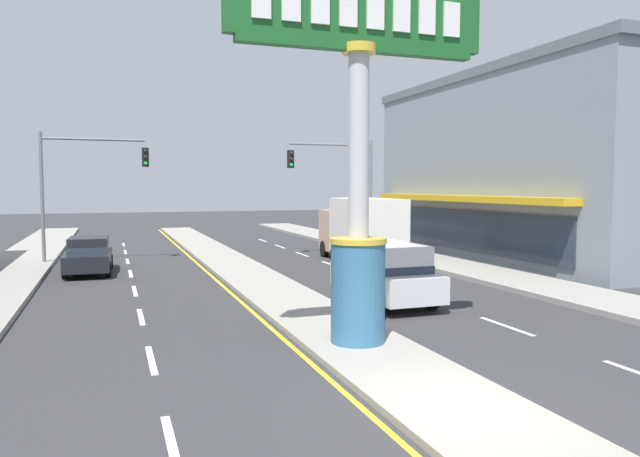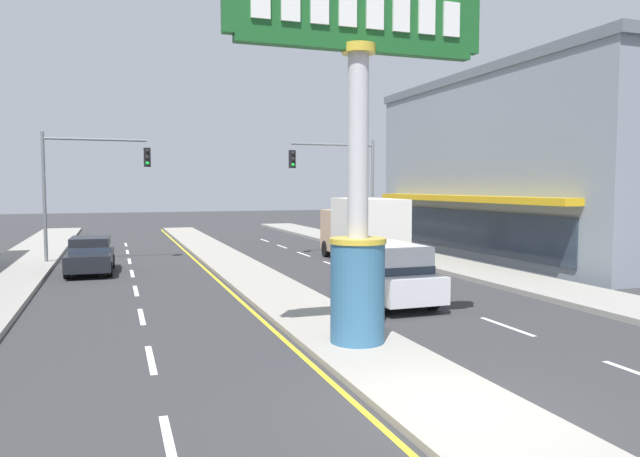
# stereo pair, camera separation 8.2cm
# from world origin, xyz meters

# --- Properties ---
(ground_plane) EXTENTS (160.00, 160.00, 0.00)m
(ground_plane) POSITION_xyz_m (0.00, 0.00, 0.00)
(ground_plane) COLOR #303033
(median_strip) EXTENTS (2.43, 52.00, 0.14)m
(median_strip) POSITION_xyz_m (0.00, 18.00, 0.07)
(median_strip) COLOR gray
(median_strip) RESTS_ON ground
(sidewalk_right) EXTENTS (2.91, 60.00, 0.18)m
(sidewalk_right) POSITION_xyz_m (9.27, 16.00, 0.09)
(sidewalk_right) COLOR gray
(sidewalk_right) RESTS_ON ground
(lane_markings) EXTENTS (9.17, 52.00, 0.01)m
(lane_markings) POSITION_xyz_m (0.00, 16.65, 0.00)
(lane_markings) COLOR silver
(lane_markings) RESTS_ON ground
(district_sign) EXTENTS (6.04, 1.30, 8.23)m
(district_sign) POSITION_xyz_m (-0.00, 4.20, 4.09)
(district_sign) COLOR #33668C
(district_sign) RESTS_ON median_strip
(storefront_right) EXTENTS (9.95, 18.94, 9.42)m
(storefront_right) POSITION_xyz_m (15.97, 17.49, 4.71)
(storefront_right) COLOR gray
(storefront_right) RESTS_ON ground
(traffic_light_left_side) EXTENTS (4.86, 0.46, 6.20)m
(traffic_light_left_side) POSITION_xyz_m (-6.45, 22.02, 4.25)
(traffic_light_left_side) COLOR slate
(traffic_light_left_side) RESTS_ON ground
(traffic_light_right_side) EXTENTS (4.86, 0.46, 6.20)m
(traffic_light_right_side) POSITION_xyz_m (6.45, 21.53, 4.25)
(traffic_light_right_side) COLOR slate
(traffic_light_right_side) RESTS_ON ground
(box_truck_near_right_lane) EXTENTS (2.58, 7.02, 3.12)m
(box_truck_near_right_lane) POSITION_xyz_m (6.07, 18.03, 1.69)
(box_truck_near_right_lane) COLOR tan
(box_truck_near_right_lane) RESTS_ON ground
(suv_far_right_lane) EXTENTS (1.99, 4.61, 1.90)m
(suv_far_right_lane) POSITION_xyz_m (2.86, 8.67, 0.98)
(suv_far_right_lane) COLOR silver
(suv_far_right_lane) RESTS_ON ground
(sedan_near_left_lane) EXTENTS (1.94, 4.35, 1.53)m
(sedan_near_left_lane) POSITION_xyz_m (-6.16, 18.73, 0.79)
(sedan_near_left_lane) COLOR black
(sedan_near_left_lane) RESTS_ON ground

